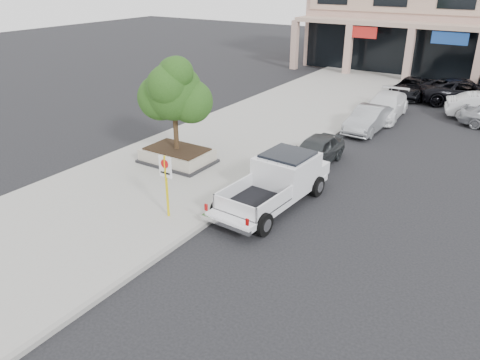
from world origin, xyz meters
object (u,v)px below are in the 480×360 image
object	(u,v)px
no_parking_sign	(166,178)
curb_car_a	(315,151)
planter_tree	(178,92)
curb_car_d	(412,88)
curb_car_c	(385,106)
pickup_truck	(272,184)
curb_car_b	(368,119)
lot_car_d	(466,92)
planter	(177,156)

from	to	relation	value
no_parking_sign	curb_car_a	world-z (taller)	no_parking_sign
planter_tree	curb_car_d	world-z (taller)	planter_tree
curb_car_c	curb_car_d	distance (m)	5.91
pickup_truck	curb_car_d	xyz separation A→B (m)	(0.02, 19.93, -0.25)
pickup_truck	curb_car_a	world-z (taller)	pickup_truck
curb_car_a	curb_car_d	size ratio (longest dim) A/B	0.81
curb_car_d	curb_car_b	bearing A→B (deg)	-88.81
curb_car_c	curb_car_d	size ratio (longest dim) A/B	1.04
no_parking_sign	curb_car_a	xyz separation A→B (m)	(2.21, 7.66, -0.97)
pickup_truck	curb_car_d	distance (m)	19.93
pickup_truck	curb_car_a	bearing A→B (deg)	98.16
planter_tree	curb_car_b	size ratio (longest dim) A/B	0.96
pickup_truck	lot_car_d	bearing A→B (deg)	83.69
curb_car_a	curb_car_b	size ratio (longest dim) A/B	0.94
planter	pickup_truck	xyz separation A→B (m)	(5.63, -1.22, 0.44)
no_parking_sign	curb_car_a	bearing A→B (deg)	73.93
curb_car_a	curb_car_c	size ratio (longest dim) A/B	0.78
no_parking_sign	lot_car_d	xyz separation A→B (m)	(6.08, 22.96, -0.82)
curb_car_a	planter_tree	bearing A→B (deg)	-145.28
curb_car_c	planter	bearing A→B (deg)	-116.78
curb_car_a	curb_car_c	distance (m)	9.28
curb_car_a	lot_car_d	size ratio (longest dim) A/B	0.66
no_parking_sign	curb_car_c	bearing A→B (deg)	81.37
planter_tree	curb_car_c	xyz separation A→B (m)	(5.47, 12.64, -2.69)
planter	pickup_truck	world-z (taller)	pickup_truck
planter	lot_car_d	bearing A→B (deg)	64.16
planter	curb_car_d	bearing A→B (deg)	73.20
curb_car_b	lot_car_d	size ratio (longest dim) A/B	0.71
pickup_truck	curb_car_d	size ratio (longest dim) A/B	1.22
planter	pickup_truck	size ratio (longest dim) A/B	0.55
pickup_truck	curb_car_b	world-z (taller)	pickup_truck
planter_tree	lot_car_d	bearing A→B (deg)	64.31
no_parking_sign	lot_car_d	distance (m)	23.76
planter	planter_tree	world-z (taller)	planter_tree
planter	curb_car_c	bearing A→B (deg)	66.33
curb_car_b	curb_car_c	xyz separation A→B (m)	(-0.02, 3.17, 0.04)
lot_car_d	curb_car_b	bearing A→B (deg)	134.75
curb_car_b	no_parking_sign	bearing A→B (deg)	-98.55
no_parking_sign	lot_car_d	world-z (taller)	no_parking_sign
curb_car_b	curb_car_d	distance (m)	9.09
no_parking_sign	lot_car_d	size ratio (longest dim) A/B	0.39
pickup_truck	no_parking_sign	bearing A→B (deg)	-128.04
planter_tree	curb_car_c	world-z (taller)	planter_tree
curb_car_c	no_parking_sign	bearing A→B (deg)	-101.74
curb_car_a	no_parking_sign	bearing A→B (deg)	-104.75
no_parking_sign	curb_car_c	world-z (taller)	no_parking_sign
curb_car_c	curb_car_d	xyz separation A→B (m)	(0.04, 5.91, -0.06)
planter	planter_tree	bearing A→B (deg)	48.97
curb_car_a	pickup_truck	bearing A→B (deg)	-84.08
curb_car_d	lot_car_d	distance (m)	3.47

